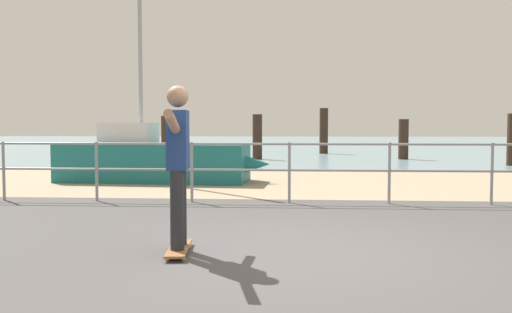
{
  "coord_description": "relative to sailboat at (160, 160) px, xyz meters",
  "views": [
    {
      "loc": [
        -0.17,
        -5.38,
        1.33
      ],
      "look_at": [
        -0.66,
        2.0,
        0.9
      ],
      "focal_mm": 37.32,
      "sensor_mm": 36.0,
      "label": 1
    }
  ],
  "objects": [
    {
      "name": "ground_plane",
      "position": [
        3.24,
        -7.9,
        -0.53
      ],
      "size": [
        24.0,
        10.0,
        0.04
      ],
      "primitive_type": "cube",
      "color": "#474444",
      "rests_on": "ground"
    },
    {
      "name": "beach_strip",
      "position": [
        3.24,
        0.1,
        -0.53
      ],
      "size": [
        24.0,
        6.0,
        0.04
      ],
      "primitive_type": "cube",
      "color": "tan",
      "rests_on": "ground"
    },
    {
      "name": "sea_surface",
      "position": [
        3.24,
        28.1,
        -0.53
      ],
      "size": [
        72.0,
        50.0,
        0.04
      ],
      "primitive_type": "cube",
      "color": "#75939E",
      "rests_on": "ground"
    },
    {
      "name": "railing_fence",
      "position": [
        1.37,
        -3.3,
        0.17
      ],
      "size": [
        13.4,
        0.05,
        1.05
      ],
      "color": "gray",
      "rests_on": "ground"
    },
    {
      "name": "sailboat",
      "position": [
        0.0,
        0.0,
        0.0
      ],
      "size": [
        5.01,
        1.68,
        5.89
      ],
      "color": "#19666B",
      "rests_on": "ground"
    },
    {
      "name": "skateboard",
      "position": [
        1.92,
        -6.95,
        -0.46
      ],
      "size": [
        0.28,
        0.82,
        0.08
      ],
      "color": "brown",
      "rests_on": "ground"
    },
    {
      "name": "skateboarder",
      "position": [
        1.92,
        -6.95,
        0.49
      ],
      "size": [
        0.23,
        1.45,
        1.65
      ],
      "color": "#26262B",
      "rests_on": "skateboard"
    },
    {
      "name": "groyne_post_0",
      "position": [
        -1.12,
        5.31,
        0.3
      ],
      "size": [
        0.35,
        0.35,
        1.66
      ],
      "primitive_type": "cylinder",
      "color": "#332319",
      "rests_on": "ground"
    },
    {
      "name": "groyne_post_1",
      "position": [
        1.74,
        8.49,
        0.36
      ],
      "size": [
        0.38,
        0.38,
        1.78
      ],
      "primitive_type": "cylinder",
      "color": "#332319",
      "rests_on": "ground"
    },
    {
      "name": "groyne_post_2",
      "position": [
        4.59,
        12.96,
        0.55
      ],
      "size": [
        0.4,
        0.4,
        2.16
      ],
      "primitive_type": "cylinder",
      "color": "#332319",
      "rests_on": "ground"
    },
    {
      "name": "groyne_post_3",
      "position": [
        7.45,
        8.84,
        0.27
      ],
      "size": [
        0.39,
        0.39,
        1.59
      ],
      "primitive_type": "cylinder",
      "color": "#332319",
      "rests_on": "ground"
    },
    {
      "name": "groyne_post_4",
      "position": [
        10.3,
        5.71,
        0.34
      ],
      "size": [
        0.3,
        0.3,
        1.73
      ],
      "primitive_type": "cylinder",
      "color": "#332319",
      "rests_on": "ground"
    }
  ]
}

